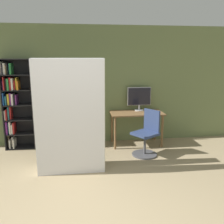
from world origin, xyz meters
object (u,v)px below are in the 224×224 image
(bookshelf, at_px, (15,103))
(mattress_near, at_px, (70,118))
(monitor, at_px, (139,98))
(mattress_far, at_px, (71,114))
(office_chair, at_px, (147,137))

(bookshelf, distance_m, mattress_near, 1.90)
(monitor, height_order, mattress_near, mattress_near)
(monitor, xyz_separation_m, bookshelf, (-2.78, -0.02, -0.05))
(monitor, relative_size, mattress_near, 0.28)
(bookshelf, relative_size, mattress_far, 0.99)
(office_chair, height_order, mattress_far, mattress_far)
(monitor, height_order, bookshelf, bookshelf)
(bookshelf, relative_size, mattress_near, 0.99)
(bookshelf, height_order, mattress_far, mattress_far)
(monitor, relative_size, mattress_far, 0.28)
(monitor, height_order, office_chair, monitor)
(mattress_near, bearing_deg, bookshelf, 130.03)
(monitor, distance_m, mattress_far, 1.96)
(monitor, relative_size, bookshelf, 0.28)
(mattress_far, bearing_deg, mattress_near, -90.00)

